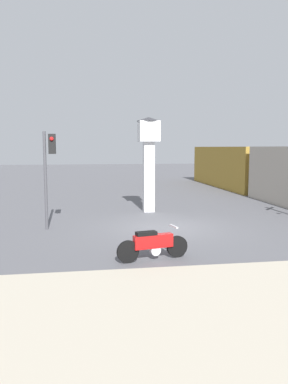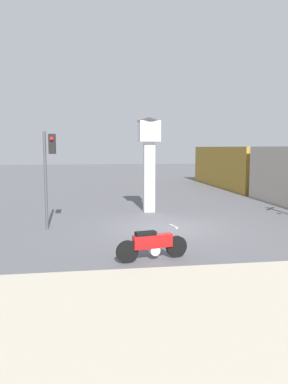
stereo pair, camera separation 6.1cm
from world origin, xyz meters
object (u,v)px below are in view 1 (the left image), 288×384
at_px(motorcycle, 153,244).
at_px(clock_tower, 149,150).
at_px(freight_train, 266,171).
at_px(traffic_light, 49,162).

distance_m(motorcycle, clock_tower, 8.96).
bearing_deg(freight_train, motorcycle, -127.69).
relative_size(clock_tower, traffic_light, 1.23).
distance_m(clock_tower, freight_train, 10.45).
distance_m(freight_train, traffic_light, 16.26).
relative_size(clock_tower, freight_train, 0.20).
height_order(freight_train, traffic_light, traffic_light).
xyz_separation_m(motorcycle, clock_tower, (1.30, 8.43, 2.76)).
bearing_deg(clock_tower, freight_train, 28.79).
relative_size(motorcycle, clock_tower, 0.46).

